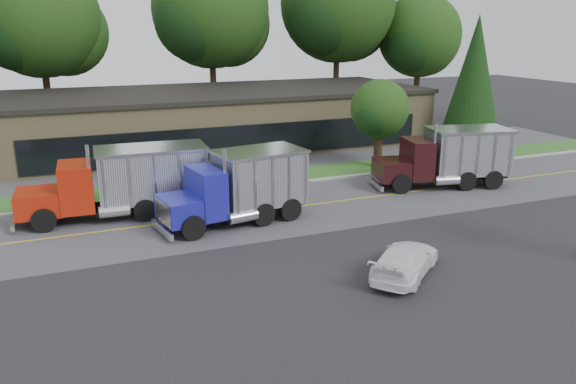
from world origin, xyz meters
name	(u,v)px	position (x,y,z in m)	size (l,w,h in m)	color
ground	(354,282)	(0.00, 0.00, 0.00)	(140.00, 140.00, 0.00)	#2F2F34
road	(269,210)	(0.00, 9.00, 0.00)	(60.00, 8.00, 0.02)	#5A5A5F
center_line	(269,210)	(0.00, 9.00, 0.00)	(60.00, 0.12, 0.01)	gold
curb	(243,189)	(0.00, 13.20, 0.00)	(60.00, 0.30, 0.12)	#9E9E99
grass_verge	(234,181)	(0.00, 15.00, 0.00)	(60.00, 3.40, 0.03)	#315C1F
far_parking	(212,163)	(0.00, 20.00, 0.00)	(60.00, 7.00, 0.02)	#5A5A5F
strip_mall	(216,120)	(2.00, 26.00, 2.00)	(32.00, 12.00, 4.00)	#96855C
tree_far_b	(41,23)	(-9.84, 34.12, 9.26)	(10.17, 9.58, 14.51)	#382619
tree_far_c	(212,15)	(4.17, 34.13, 9.96)	(10.94, 10.30, 15.61)	#382619
tree_far_d	(339,10)	(16.18, 33.14, 10.48)	(11.51, 10.83, 16.42)	#382619
tree_far_e	(420,40)	(24.13, 31.10, 7.74)	(8.50, 8.00, 12.12)	#382619
evergreen_right	(474,75)	(20.00, 18.00, 5.44)	(4.36, 4.36, 9.90)	#382619
tree_verge	(380,112)	(10.06, 15.05, 3.67)	(4.04, 3.81, 5.77)	#382619
dump_truck_red	(127,180)	(-6.66, 10.89, 1.81)	(9.15, 3.08, 3.36)	black
dump_truck_blue	(242,185)	(-1.74, 7.99, 1.80)	(7.27, 3.62, 3.36)	black
dump_truck_maroon	(450,156)	(11.35, 9.33, 1.80)	(8.06, 4.22, 3.36)	black
rally_car	(405,260)	(2.02, -0.18, 0.62)	(1.73, 4.26, 1.23)	white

